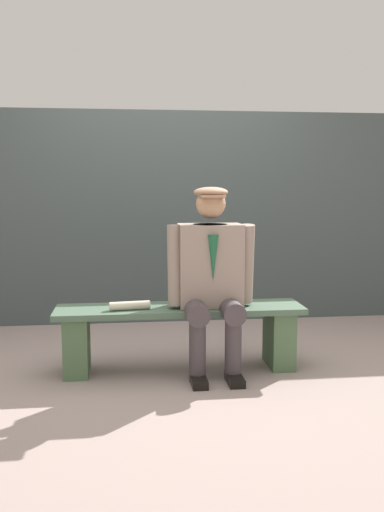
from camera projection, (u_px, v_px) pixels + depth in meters
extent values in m
plane|color=gray|center=(180.00, 369.00, 3.88)|extent=(30.00, 30.00, 0.00)
cube|color=#49624E|center=(180.00, 309.00, 3.83)|extent=(1.70, 0.38, 0.04)
cube|color=#496644|center=(279.00, 338.00, 3.94)|extent=(0.16, 0.32, 0.41)
cube|color=#496644|center=(77.00, 344.00, 3.77)|extent=(0.16, 0.32, 0.41)
cube|color=gray|center=(210.00, 265.00, 3.81)|extent=(0.43, 0.26, 0.56)
cylinder|color=#1E2338|center=(210.00, 229.00, 3.78)|extent=(0.24, 0.24, 0.06)
cone|color=#195938|center=(213.00, 258.00, 3.67)|extent=(0.07, 0.07, 0.31)
sphere|color=tan|center=(211.00, 203.00, 3.74)|extent=(0.20, 0.20, 0.20)
ellipsoid|color=#A67F63|center=(211.00, 192.00, 3.73)|extent=(0.23, 0.23, 0.07)
cube|color=#A67F63|center=(213.00, 196.00, 3.64)|extent=(0.16, 0.09, 0.02)
cylinder|color=#443B3F|center=(230.00, 309.00, 3.74)|extent=(0.15, 0.39, 0.15)
cylinder|color=#443B3F|center=(233.00, 347.00, 3.65)|extent=(0.11, 0.11, 0.45)
cube|color=black|center=(235.00, 379.00, 3.61)|extent=(0.10, 0.24, 0.05)
cylinder|color=gray|center=(246.00, 264.00, 3.80)|extent=(0.11, 0.17, 0.55)
cylinder|color=#443B3F|center=(195.00, 310.00, 3.71)|extent=(0.15, 0.39, 0.15)
cylinder|color=#443B3F|center=(197.00, 348.00, 3.62)|extent=(0.11, 0.11, 0.45)
cube|color=black|center=(199.00, 381.00, 3.59)|extent=(0.10, 0.24, 0.05)
cylinder|color=gray|center=(175.00, 265.00, 3.74)|extent=(0.11, 0.14, 0.55)
cylinder|color=beige|center=(130.00, 306.00, 3.72)|extent=(0.28, 0.09, 0.06)
cube|color=#3F4948|center=(165.00, 217.00, 5.22)|extent=(12.00, 0.24, 1.94)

